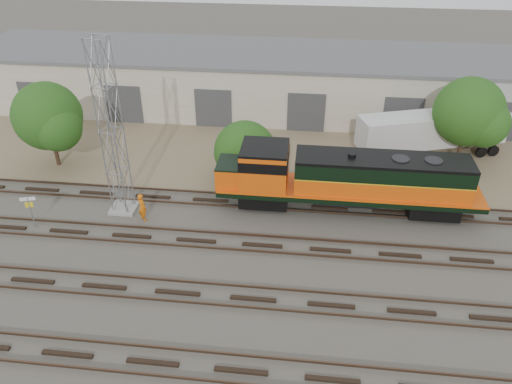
# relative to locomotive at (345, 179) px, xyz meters

# --- Properties ---
(ground) EXTENTS (140.00, 140.00, 0.00)m
(ground) POSITION_rel_locomotive_xyz_m (-4.77, -6.00, -2.33)
(ground) COLOR #47423A
(ground) RESTS_ON ground
(dirt_strip) EXTENTS (80.00, 16.00, 0.02)m
(dirt_strip) POSITION_rel_locomotive_xyz_m (-4.77, 9.00, -2.32)
(dirt_strip) COLOR #726047
(dirt_strip) RESTS_ON ground
(tracks) EXTENTS (80.00, 20.40, 0.28)m
(tracks) POSITION_rel_locomotive_xyz_m (-4.77, -9.00, -2.25)
(tracks) COLOR black
(tracks) RESTS_ON ground
(warehouse) EXTENTS (58.40, 10.40, 5.30)m
(warehouse) POSITION_rel_locomotive_xyz_m (-4.72, 16.98, 0.33)
(warehouse) COLOR beige
(warehouse) RESTS_ON ground
(locomotive) EXTENTS (16.83, 2.95, 4.04)m
(locomotive) POSITION_rel_locomotive_xyz_m (0.00, 0.00, 0.00)
(locomotive) COLOR black
(locomotive) RESTS_ON tracks
(signal_tower) EXTENTS (1.66, 1.66, 11.25)m
(signal_tower) POSITION_rel_locomotive_xyz_m (-14.23, -1.62, 3.15)
(signal_tower) COLOR gray
(signal_tower) RESTS_ON ground
(sign_post) EXTENTS (0.88, 0.31, 2.23)m
(sign_post) POSITION_rel_locomotive_xyz_m (-19.10, -4.20, -0.76)
(sign_post) COLOR gray
(sign_post) RESTS_ON ground
(worker) EXTENTS (0.83, 0.80, 1.92)m
(worker) POSITION_rel_locomotive_xyz_m (-12.59, -2.64, -1.37)
(worker) COLOR orange
(worker) RESTS_ON ground
(semi_trailer) EXTENTS (11.69, 5.81, 3.55)m
(semi_trailer) POSITION_rel_locomotive_xyz_m (7.19, 8.46, -0.09)
(semi_trailer) COLOR silver
(semi_trailer) RESTS_ON ground
(tree_west) EXTENTS (5.20, 4.95, 6.48)m
(tree_west) POSITION_rel_locomotive_xyz_m (-21.02, 3.51, 1.54)
(tree_west) COLOR #382619
(tree_west) RESTS_ON ground
(tree_mid) EXTENTS (4.69, 4.47, 4.47)m
(tree_mid) POSITION_rel_locomotive_xyz_m (-6.67, 3.54, -0.47)
(tree_mid) COLOR #382619
(tree_mid) RESTS_ON ground
(tree_east) EXTENTS (5.28, 5.03, 6.79)m
(tree_east) POSITION_rel_locomotive_xyz_m (9.20, 7.16, 1.82)
(tree_east) COLOR #382619
(tree_east) RESTS_ON ground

